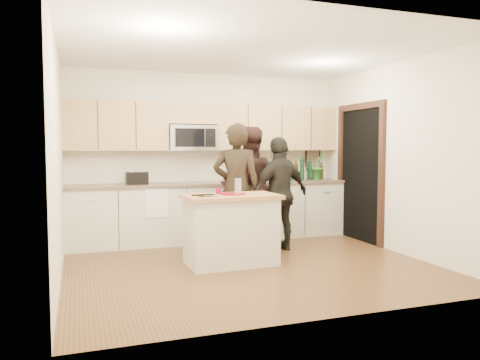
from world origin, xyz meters
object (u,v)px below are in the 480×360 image
object	(u,v)px
island	(231,229)
toaster	(137,178)
woman_left	(237,189)
woman_center	(248,187)
woman_right	(280,194)

from	to	relation	value
island	toaster	bearing A→B (deg)	120.65
woman_left	woman_center	size ratio (longest dim) A/B	1.02
toaster	woman_left	bearing A→B (deg)	-39.15
woman_left	woman_center	bearing A→B (deg)	-100.87
island	toaster	size ratio (longest dim) A/B	3.71
woman_center	woman_right	size ratio (longest dim) A/B	1.09
toaster	woman_left	size ratio (longest dim) A/B	0.18
island	toaster	world-z (taller)	toaster
toaster	woman_center	distance (m)	1.70
woman_right	island	bearing A→B (deg)	14.77
island	woman_right	world-z (taller)	woman_right
woman_right	woman_left	bearing A→B (deg)	-15.87
island	woman_right	size ratio (longest dim) A/B	0.74
woman_right	woman_center	bearing A→B (deg)	-70.91
island	woman_center	size ratio (longest dim) A/B	0.67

